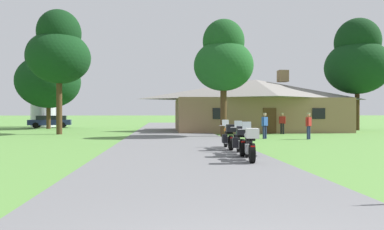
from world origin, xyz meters
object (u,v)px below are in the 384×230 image
Objects in this scene: tree_left_far at (48,74)px; tree_right_of_lodge at (357,60)px; bystander_blue_shirt_beside_signpost at (265,124)px; tree_left_near at (59,50)px; motorcycle_orange_farthest_in_row at (229,137)px; parked_navy_suv_far_left at (51,121)px; metal_silo_distant at (43,96)px; bystander_red_shirt_near_lodge at (282,122)px; motorcycle_green_second_in_row at (241,141)px; motorcycle_silver_nearest_to_camera at (250,144)px; bystander_red_shirt_by_tree at (309,124)px; tree_by_lodge_front at (224,59)px.

tree_right_of_lodge is at bearing -10.33° from tree_left_far.
tree_left_near is at bearing -52.51° from bystander_blue_shirt_beside_signpost.
motorcycle_orange_farthest_in_row is 30.67m from parked_navy_suv_far_left.
metal_silo_distant is at bearing 22.34° from parked_navy_suv_far_left.
bystander_red_shirt_near_lodge is at bearing -149.39° from tree_right_of_lodge.
motorcycle_green_second_in_row is 26.07m from tree_right_of_lodge.
motorcycle_orange_farthest_in_row is 0.43× the size of parked_navy_suv_far_left.
tree_left_near reaches higher than parked_navy_suv_far_left.
tree_right_of_lodge is 33.65m from parked_navy_suv_far_left.
tree_left_near is 10.96m from tree_left_far.
bystander_blue_shirt_beside_signpost is (3.66, 10.75, 0.33)m from motorcycle_silver_nearest_to_camera.
parked_navy_suv_far_left is (1.70, -2.61, -3.03)m from metal_silo_distant.
motorcycle_green_second_in_row is 15.48m from bystander_red_shirt_near_lodge.
motorcycle_green_second_in_row is 9.79m from bystander_blue_shirt_beside_signpost.
bystander_red_shirt_by_tree is 27.82m from tree_left_far.
bystander_red_shirt_near_lodge is 24.97m from tree_left_far.
bystander_blue_shirt_beside_signpost is 25.35m from tree_left_far.
tree_left_far reaches higher than parked_navy_suv_far_left.
tree_left_near is (-11.14, 13.02, 6.02)m from motorcycle_orange_farthest_in_row.
motorcycle_silver_nearest_to_camera is at bearing -95.77° from tree_by_lodge_front.
bystander_red_shirt_by_tree is at bearing 134.28° from bystander_blue_shirt_beside_signpost.
tree_left_far reaches higher than tree_by_lodge_front.
motorcycle_green_second_in_row is at bearing 107.53° from bystander_red_shirt_near_lodge.
metal_silo_distant is at bearing 112.26° from tree_left_near.
bystander_red_shirt_by_tree is 0.15× the size of tree_right_of_lodge.
bystander_red_shirt_by_tree reaches higher than motorcycle_orange_farthest_in_row.
tree_left_far reaches higher than bystander_red_shirt_by_tree.
motorcycle_orange_farthest_in_row is 33.94m from metal_silo_distant.
metal_silo_distant is at bearing 126.08° from motorcycle_green_second_in_row.
tree_left_near is at bearing -170.91° from parked_navy_suv_far_left.
tree_by_lodge_front reaches higher than metal_silo_distant.
tree_left_far is 5.97m from parked_navy_suv_far_left.
bystander_blue_shirt_beside_signpost is at bearing 63.37° from motorcycle_orange_farthest_in_row.
tree_left_near is 0.90× the size of tree_right_of_lodge.
metal_silo_distant is 1.56× the size of parked_navy_suv_far_left.
metal_silo_distant is at bearing 7.29° from bystander_red_shirt_near_lodge.
tree_left_far is 0.93× the size of tree_right_of_lodge.
tree_left_near is 2.02× the size of parked_navy_suv_far_left.
metal_silo_distant is at bearing 113.19° from tree_left_far.
motorcycle_silver_nearest_to_camera is 1.23× the size of bystander_red_shirt_near_lodge.
tree_left_far is 1.24× the size of tree_by_lodge_front.
bystander_red_shirt_near_lodge is at bearing -27.42° from tree_left_far.
bystander_red_shirt_by_tree is 33.05m from metal_silo_distant.
parked_navy_suv_far_left is at bearing -56.89° from metal_silo_distant.
bystander_red_shirt_by_tree is at bearing 64.70° from motorcycle_silver_nearest_to_camera.
tree_left_near is 1.19× the size of tree_by_lodge_front.
metal_silo_distant is (-2.43, 5.66, -2.05)m from tree_left_far.
motorcycle_silver_nearest_to_camera is 21.06m from tree_left_near.
bystander_blue_shirt_beside_signpost is 0.35× the size of parked_navy_suv_far_left.
metal_silo_distant is (-23.92, 22.62, 2.85)m from bystander_red_shirt_by_tree.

